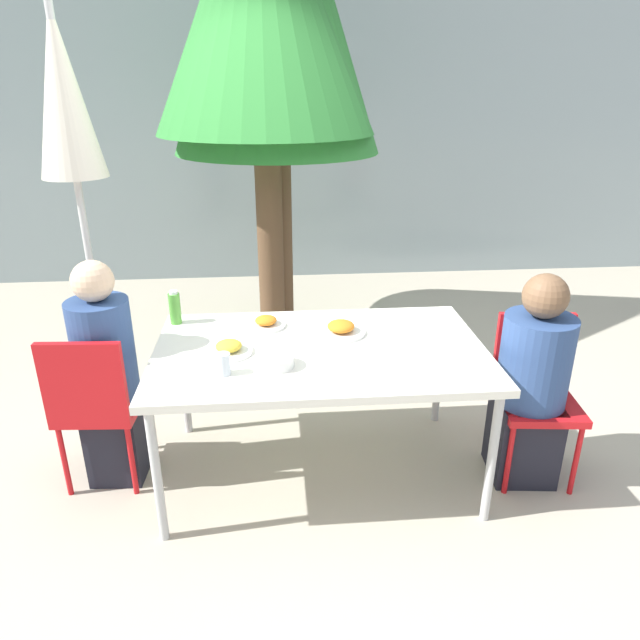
% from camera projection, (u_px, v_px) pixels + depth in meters
% --- Properties ---
extents(ground_plane, '(24.00, 24.00, 0.00)m').
position_uv_depth(ground_plane, '(320.00, 470.00, 3.16)').
color(ground_plane, '#B2A893').
extents(building_facade, '(10.00, 0.20, 3.00)m').
position_uv_depth(building_facade, '(291.00, 134.00, 5.87)').
color(building_facade, '#89999E').
rests_on(building_facade, ground).
extents(dining_table, '(1.66, 1.02, 0.75)m').
position_uv_depth(dining_table, '(320.00, 356.00, 2.89)').
color(dining_table, silver).
rests_on(dining_table, ground).
extents(chair_left, '(0.42, 0.42, 0.87)m').
position_uv_depth(chair_left, '(95.00, 399.00, 2.86)').
color(chair_left, red).
rests_on(chair_left, ground).
extents(person_left, '(0.30, 0.30, 1.21)m').
position_uv_depth(person_left, '(108.00, 379.00, 2.91)').
color(person_left, black).
rests_on(person_left, ground).
extents(chair_right, '(0.44, 0.44, 0.87)m').
position_uv_depth(chair_right, '(535.00, 383.00, 3.02)').
color(chair_right, red).
rests_on(chair_right, ground).
extents(person_right, '(0.35, 0.35, 1.14)m').
position_uv_depth(person_right, '(531.00, 387.00, 2.93)').
color(person_right, black).
rests_on(person_right, ground).
extents(closed_umbrella, '(0.37, 0.37, 2.40)m').
position_uv_depth(closed_umbrella, '(66.00, 114.00, 3.16)').
color(closed_umbrella, '#333333').
rests_on(closed_umbrella, ground).
extents(plate_0, '(0.26, 0.26, 0.07)m').
position_uv_depth(plate_0, '(341.00, 329.00, 3.02)').
color(plate_0, white).
rests_on(plate_0, dining_table).
extents(plate_1, '(0.21, 0.21, 0.06)m').
position_uv_depth(plate_1, '(266.00, 323.00, 3.11)').
color(plate_1, white).
rests_on(plate_1, dining_table).
extents(plate_2, '(0.23, 0.23, 0.07)m').
position_uv_depth(plate_2, '(229.00, 349.00, 2.80)').
color(plate_2, white).
rests_on(plate_2, dining_table).
extents(bottle, '(0.06, 0.06, 0.19)m').
position_uv_depth(bottle, '(175.00, 308.00, 3.13)').
color(bottle, '#51A338').
rests_on(bottle, dining_table).
extents(drinking_cup, '(0.06, 0.06, 0.10)m').
position_uv_depth(drinking_cup, '(223.00, 364.00, 2.59)').
color(drinking_cup, silver).
rests_on(drinking_cup, dining_table).
extents(salad_bowl, '(0.16, 0.16, 0.06)m').
position_uv_depth(salad_bowl, '(277.00, 361.00, 2.67)').
color(salad_bowl, white).
rests_on(salad_bowl, dining_table).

